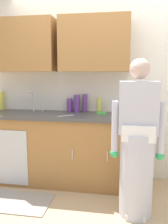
% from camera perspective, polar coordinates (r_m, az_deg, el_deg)
% --- Properties ---
extents(ground_plane, '(9.00, 9.00, 0.00)m').
position_cam_1_polar(ground_plane, '(2.84, 1.11, -22.24)').
color(ground_plane, tan).
extents(kitchen_wall_with_uppers, '(4.80, 0.44, 2.70)m').
position_cam_1_polar(kitchen_wall_with_uppers, '(3.44, 1.42, 9.01)').
color(kitchen_wall_with_uppers, silver).
rests_on(kitchen_wall_with_uppers, ground).
extents(counter_cabinet, '(1.90, 0.62, 0.90)m').
position_cam_1_polar(counter_cabinet, '(3.39, -6.42, -8.64)').
color(counter_cabinet, '#9E6B38').
rests_on(counter_cabinet, ground).
extents(countertop, '(1.96, 0.66, 0.04)m').
position_cam_1_polar(countertop, '(3.28, -6.51, -0.79)').
color(countertop, '#474442').
rests_on(countertop, counter_cabinet).
extents(sink, '(0.50, 0.36, 0.35)m').
position_cam_1_polar(sink, '(3.40, -11.92, -0.50)').
color(sink, '#B7BABF').
rests_on(sink, counter_cabinet).
extents(person_at_sink, '(0.55, 0.34, 1.62)m').
position_cam_1_polar(person_at_sink, '(2.57, 12.29, -8.93)').
color(person_at_sink, white).
rests_on(person_at_sink, ground).
extents(floor_mat, '(0.80, 0.50, 0.01)m').
position_cam_1_polar(floor_mat, '(3.11, -15.54, -19.54)').
color(floor_mat, gray).
rests_on(floor_mat, ground).
extents(bottle_water_short, '(0.08, 0.08, 0.24)m').
position_cam_1_polar(bottle_water_short, '(3.41, -1.68, 1.98)').
color(bottle_water_short, '#66388C').
rests_on(bottle_water_short, countertop).
extents(bottle_dish_liquid, '(0.08, 0.08, 0.18)m').
position_cam_1_polar(bottle_dish_liquid, '(3.45, -3.37, 1.62)').
color(bottle_dish_liquid, '#66388C').
rests_on(bottle_dish_liquid, countertop).
extents(bottle_water_tall, '(0.08, 0.08, 0.27)m').
position_cam_1_polar(bottle_water_tall, '(3.82, -18.77, 2.53)').
color(bottle_water_tall, '#D8D14C').
rests_on(bottle_water_tall, countertop).
extents(bottle_soap, '(0.06, 0.06, 0.21)m').
position_cam_1_polar(bottle_soap, '(3.37, 3.47, 1.63)').
color(bottle_soap, '#D8D14C').
rests_on(bottle_soap, countertop).
extents(bottle_cleaner_spray, '(0.06, 0.06, 0.25)m').
position_cam_1_polar(bottle_cleaner_spray, '(3.41, 0.23, 2.09)').
color(bottle_cleaner_spray, '#66388C').
rests_on(bottle_cleaner_spray, countertop).
extents(cup_by_sink, '(0.08, 0.08, 0.10)m').
position_cam_1_polar(cup_by_sink, '(3.30, 9.76, 0.45)').
color(cup_by_sink, '#33478C').
rests_on(cup_by_sink, countertop).
extents(knife_on_counter, '(0.19, 0.18, 0.01)m').
position_cam_1_polar(knife_on_counter, '(3.12, -4.21, -0.84)').
color(knife_on_counter, silver).
rests_on(knife_on_counter, countertop).
extents(sponge, '(0.11, 0.07, 0.03)m').
position_cam_1_polar(sponge, '(3.25, 4.08, -0.23)').
color(sponge, '#4CBF4C').
rests_on(sponge, countertop).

